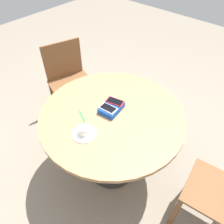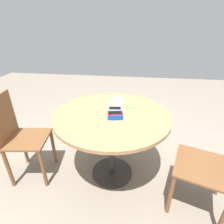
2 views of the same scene
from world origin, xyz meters
name	(u,v)px [view 2 (image 2 of 2)]	position (x,y,z in m)	size (l,w,h in m)	color
ground_plane	(112,172)	(0.00, 0.00, 0.00)	(8.00, 8.00, 0.00)	gray
round_table	(112,124)	(0.00, 0.00, 0.64)	(1.09, 1.09, 0.75)	#2D2D2D
phone_box	(115,113)	(-0.03, -0.03, 0.77)	(0.20, 0.16, 0.05)	#0F42AD
phone_red	(115,113)	(-0.08, -0.04, 0.80)	(0.10, 0.15, 0.01)	red
phone_white	(115,109)	(0.01, -0.03, 0.80)	(0.08, 0.13, 0.01)	silver
saucer	(117,102)	(0.27, -0.01, 0.75)	(0.17, 0.17, 0.01)	white
coffee_cup	(117,99)	(0.27, -0.02, 0.79)	(0.07, 0.10, 0.06)	white
lanyard_strap	(129,107)	(0.17, -0.15, 0.75)	(0.13, 0.02, 0.00)	green
chair_near_window	(21,137)	(-0.12, 0.91, 0.48)	(0.43, 0.43, 0.93)	brown
chair_far_side	(213,168)	(-0.29, -0.87, 0.46)	(0.56, 0.56, 0.86)	brown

